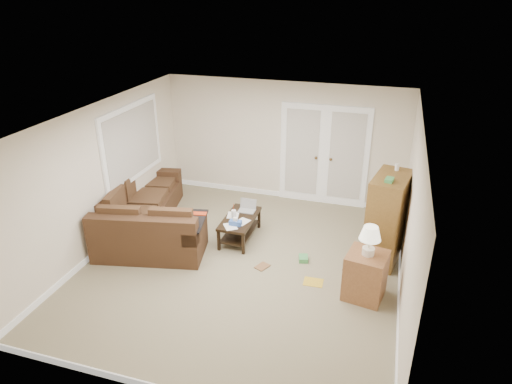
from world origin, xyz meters
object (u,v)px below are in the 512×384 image
(coffee_table, at_px, (240,227))
(side_cabinet, at_px, (366,272))
(tv_armoire, at_px, (387,218))
(sectional_sofa, at_px, (146,217))

(coffee_table, height_order, side_cabinet, side_cabinet)
(tv_armoire, bearing_deg, sectional_sofa, -163.09)
(coffee_table, xyz_separation_m, side_cabinet, (2.29, -1.07, 0.19))
(sectional_sofa, relative_size, coffee_table, 2.77)
(sectional_sofa, height_order, tv_armoire, tv_armoire)
(side_cabinet, bearing_deg, tv_armoire, 89.62)
(coffee_table, height_order, tv_armoire, tv_armoire)
(sectional_sofa, xyz_separation_m, coffee_table, (1.69, 0.35, -0.10))
(coffee_table, relative_size, side_cabinet, 0.90)
(side_cabinet, bearing_deg, sectional_sofa, 179.83)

